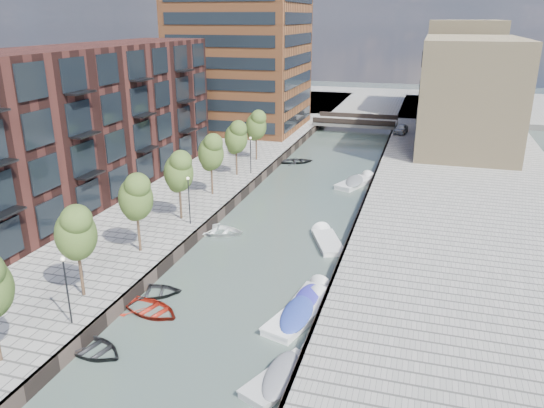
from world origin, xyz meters
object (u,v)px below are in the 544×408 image
at_px(tree_6, 256,124).
at_px(sloop_0, 92,352).
at_px(tree_1, 76,231).
at_px(sloop_2, 151,312).
at_px(tree_2, 136,196).
at_px(motorboat_2, 326,240).
at_px(car, 401,129).
at_px(motorboat_4, 357,182).
at_px(tree_5, 236,136).
at_px(motorboat_0, 301,313).
at_px(bridge, 356,122).
at_px(motorboat_1, 287,374).
at_px(tree_3, 179,170).
at_px(sloop_4, 297,163).
at_px(sloop_3, 217,233).
at_px(sloop_1, 152,295).
at_px(tree_4, 211,151).
at_px(motorboat_3, 309,298).

distance_m(tree_6, sloop_0, 39.36).
height_order(tree_1, sloop_2, tree_1).
xyz_separation_m(tree_2, motorboat_2, (12.61, 7.81, -5.21)).
xyz_separation_m(tree_6, car, (16.00, 20.79, -3.62)).
relative_size(motorboat_4, car, 1.49).
distance_m(tree_1, motorboat_4, 34.32).
xyz_separation_m(tree_5, motorboat_4, (12.82, 3.43, -5.08)).
bearing_deg(motorboat_0, motorboat_2, 93.61).
bearing_deg(motorboat_4, motorboat_2, -90.75).
distance_m(bridge, motorboat_1, 64.22).
bearing_deg(motorboat_1, tree_3, 129.53).
relative_size(tree_5, sloop_4, 1.43).
xyz_separation_m(bridge, tree_1, (-8.50, -61.00, 3.92)).
height_order(tree_1, sloop_3, tree_1).
relative_size(tree_5, car, 1.47).
bearing_deg(tree_6, motorboat_0, -67.39).
relative_size(tree_5, motorboat_0, 0.99).
distance_m(tree_5, motorboat_1, 34.38).
bearing_deg(bridge, tree_2, -98.95).
xyz_separation_m(tree_6, motorboat_1, (14.01, -37.98, -5.10)).
xyz_separation_m(sloop_0, sloop_3, (0.22, 17.76, 0.00)).
bearing_deg(motorboat_1, motorboat_0, 96.31).
bearing_deg(sloop_2, tree_5, 25.80).
relative_size(tree_6, car, 1.47).
height_order(sloop_0, sloop_4, sloop_4).
relative_size(tree_6, motorboat_2, 1.10).
bearing_deg(bridge, car, -34.77).
xyz_separation_m(sloop_2, motorboat_1, (9.80, -3.74, 0.20)).
distance_m(tree_3, sloop_3, 6.26).
height_order(bridge, motorboat_4, bridge).
xyz_separation_m(sloop_1, sloop_4, (1.11, 35.73, 0.00)).
bearing_deg(tree_3, sloop_3, -1.97).
distance_m(sloop_2, motorboat_4, 31.85).
bearing_deg(tree_6, motorboat_4, -15.57).
bearing_deg(sloop_0, tree_4, 20.71).
bearing_deg(tree_3, tree_5, 90.00).
distance_m(tree_6, motorboat_3, 33.28).
bearing_deg(motorboat_2, motorboat_0, -86.39).
bearing_deg(motorboat_4, tree_1, -112.20).
distance_m(motorboat_0, car, 52.94).
height_order(sloop_0, sloop_3, sloop_3).
distance_m(tree_3, sloop_0, 18.90).
distance_m(tree_4, tree_5, 7.00).
relative_size(tree_4, sloop_1, 1.45).
height_order(tree_3, tree_6, same).
bearing_deg(motorboat_4, tree_6, 164.43).
distance_m(motorboat_3, motorboat_4, 26.47).
height_order(tree_1, tree_5, same).
bearing_deg(tree_3, tree_1, -90.00).
xyz_separation_m(sloop_2, motorboat_0, (9.15, 2.17, 0.23)).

